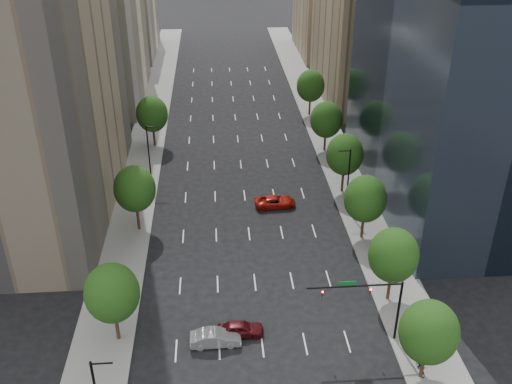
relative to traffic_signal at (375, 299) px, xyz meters
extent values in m
cube|color=slate|center=(-26.03, 30.00, -5.10)|extent=(6.00, 200.00, 0.15)
cube|color=slate|center=(4.97, 30.00, -5.10)|extent=(6.00, 200.00, 0.15)
cube|color=beige|center=(-35.53, 73.00, 12.33)|extent=(14.00, 30.00, 35.00)
cube|color=beige|center=(-35.53, 106.00, 3.83)|extent=(14.00, 26.00, 18.00)
cube|color=#8C7759|center=(14.47, 70.00, 9.83)|extent=(14.00, 30.00, 30.00)
cube|color=#8C7759|center=(14.47, 103.00, 2.83)|extent=(14.00, 26.00, 16.00)
cylinder|color=#382316|center=(3.47, -5.00, -3.30)|extent=(0.36, 0.36, 3.75)
ellipsoid|color=#11350E|center=(3.47, -5.00, 0.23)|extent=(5.20, 5.20, 5.98)
cylinder|color=#382316|center=(3.47, 6.00, -3.17)|extent=(0.36, 0.36, 4.00)
ellipsoid|color=#11350E|center=(3.47, 6.00, 0.59)|extent=(5.20, 5.20, 5.98)
cylinder|color=#382316|center=(3.47, 18.00, -3.22)|extent=(0.36, 0.36, 3.90)
ellipsoid|color=#11350E|center=(3.47, 18.00, 0.44)|extent=(5.20, 5.20, 5.98)
cylinder|color=#382316|center=(3.47, 30.00, -3.12)|extent=(0.36, 0.36, 4.10)
ellipsoid|color=#11350E|center=(3.47, 30.00, 0.73)|extent=(5.20, 5.20, 5.98)
cylinder|color=#382316|center=(3.47, 44.00, -3.27)|extent=(0.36, 0.36, 3.80)
ellipsoid|color=#11350E|center=(3.47, 44.00, 0.30)|extent=(5.20, 5.20, 5.98)
cylinder|color=#382316|center=(3.47, 60.00, -3.17)|extent=(0.36, 0.36, 4.00)
ellipsoid|color=#11350E|center=(3.47, 60.00, 0.59)|extent=(5.20, 5.20, 5.98)
cylinder|color=#382316|center=(-24.53, 2.00, -3.17)|extent=(0.36, 0.36, 4.00)
ellipsoid|color=#11350E|center=(-24.53, 2.00, 0.59)|extent=(5.20, 5.20, 5.98)
cylinder|color=#382316|center=(-24.53, 22.00, -3.10)|extent=(0.36, 0.36, 4.15)
ellipsoid|color=#11350E|center=(-24.53, 22.00, 0.80)|extent=(5.20, 5.20, 5.98)
cylinder|color=#382316|center=(-24.53, 48.00, -3.20)|extent=(0.36, 0.36, 3.95)
ellipsoid|color=#11350E|center=(-24.53, 48.00, 0.52)|extent=(5.20, 5.20, 5.98)
cylinder|color=black|center=(2.97, 25.00, -0.67)|extent=(0.20, 0.20, 9.00)
cylinder|color=black|center=(2.17, 25.00, 3.63)|extent=(1.60, 0.14, 0.14)
cylinder|color=black|center=(-23.23, -10.00, 3.63)|extent=(1.60, 0.14, 0.14)
cylinder|color=black|center=(-24.03, 35.00, -0.67)|extent=(0.20, 0.20, 9.00)
cylinder|color=black|center=(-23.23, 35.00, 3.63)|extent=(1.60, 0.14, 0.14)
cylinder|color=black|center=(2.47, 0.00, -1.67)|extent=(0.24, 0.24, 7.00)
cylinder|color=black|center=(-2.03, 0.00, 1.63)|extent=(9.00, 0.18, 0.18)
imported|color=black|center=(-0.53, 0.00, 1.08)|extent=(0.18, 0.22, 1.10)
imported|color=black|center=(-5.03, 0.00, 1.08)|extent=(0.18, 0.22, 1.10)
sphere|color=#FF0C07|center=(-0.53, -0.18, 1.28)|extent=(0.20, 0.20, 0.20)
sphere|color=#FF0C07|center=(-5.03, -0.18, 1.28)|extent=(0.20, 0.20, 0.20)
cube|color=#0C591E|center=(-2.73, 0.00, 1.98)|extent=(1.60, 0.06, 0.45)
imported|color=#430B10|center=(-12.56, 1.73, -4.40)|extent=(4.58, 1.87, 1.55)
imported|color=gray|center=(-15.04, 0.60, -4.36)|extent=(4.97, 1.83, 1.63)
imported|color=#9C140B|center=(-6.52, 26.55, -4.40)|extent=(5.72, 2.89, 1.55)
imported|color=black|center=(3.58, -4.47, -4.51)|extent=(0.77, 1.99, 1.03)
imported|color=black|center=(3.58, -4.47, -3.41)|extent=(0.74, 0.50, 1.97)
camera|label=1|loc=(-14.32, -41.69, 35.07)|focal=40.67mm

